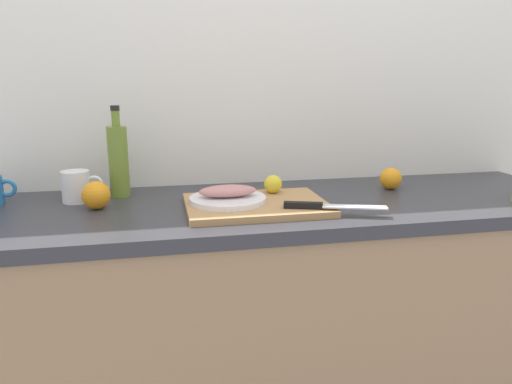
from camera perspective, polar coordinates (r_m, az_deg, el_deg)
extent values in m
cube|color=white|center=(1.78, 1.13, 12.52)|extent=(3.20, 0.05, 2.50)
cube|color=#9E7A56|center=(1.69, 3.55, -16.70)|extent=(2.00, 0.58, 0.86)
cube|color=#333338|center=(1.52, 3.80, -1.82)|extent=(2.00, 0.60, 0.04)
cube|color=tan|center=(1.42, 0.00, -1.57)|extent=(0.42, 0.31, 0.02)
cylinder|color=white|center=(1.42, -3.40, -0.88)|extent=(0.23, 0.23, 0.01)
ellipsoid|color=tan|center=(1.42, -3.42, 0.12)|extent=(0.17, 0.07, 0.04)
cube|color=silver|center=(1.36, 11.74, -1.76)|extent=(0.18, 0.09, 0.00)
cube|color=black|center=(1.35, 5.61, -1.60)|extent=(0.11, 0.06, 0.02)
sphere|color=yellow|center=(1.53, 2.06, 0.96)|extent=(0.06, 0.06, 0.06)
cylinder|color=olive|center=(1.61, -16.16, 3.48)|extent=(0.06, 0.06, 0.23)
cylinder|color=olive|center=(1.59, -16.49, 8.45)|extent=(0.03, 0.03, 0.05)
cylinder|color=black|center=(1.59, -16.57, 9.63)|extent=(0.03, 0.03, 0.02)
torus|color=#2672B2|center=(1.66, -27.67, 0.40)|extent=(0.06, 0.01, 0.06)
cylinder|color=white|center=(1.59, -20.80, 0.62)|extent=(0.09, 0.09, 0.10)
torus|color=white|center=(1.58, -18.84, 0.90)|extent=(0.06, 0.01, 0.06)
sphere|color=orange|center=(1.49, -18.63, -0.37)|extent=(0.08, 0.08, 0.08)
sphere|color=orange|center=(1.73, 15.84, 1.56)|extent=(0.08, 0.08, 0.08)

